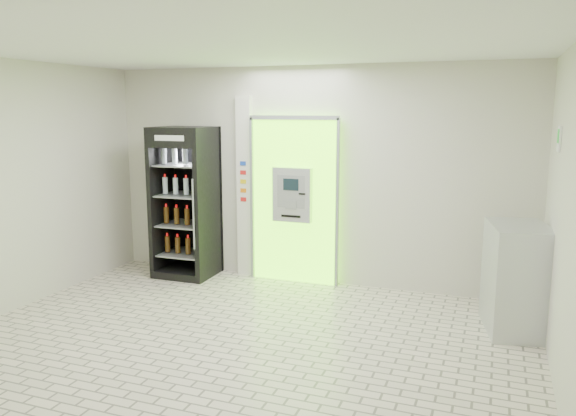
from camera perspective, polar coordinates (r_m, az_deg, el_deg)
The scene contains 7 objects.
ground at distance 5.94m, azimuth -5.62°, elevation -14.04°, with size 6.00×6.00×0.00m, color beige.
room_shell at distance 5.46m, azimuth -5.95°, elevation 3.91°, with size 6.00×6.00×6.00m.
atm_assembly at distance 7.83m, azimuth 0.69°, elevation 0.88°, with size 1.30×0.24×2.33m.
pillar at distance 8.13m, azimuth -4.40°, elevation 2.12°, with size 0.22×0.11×2.60m.
beverage_cooler at distance 8.27m, azimuth -10.31°, elevation 0.30°, with size 0.83×0.78×2.17m.
steel_cabinet at distance 6.66m, azimuth 22.19°, elevation -6.62°, with size 0.76×0.99×1.19m.
exit_sign at distance 6.29m, azimuth 25.84°, elevation 6.34°, with size 0.02×0.22×0.26m.
Camera 1 is at (2.42, -4.86, 2.42)m, focal length 35.00 mm.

